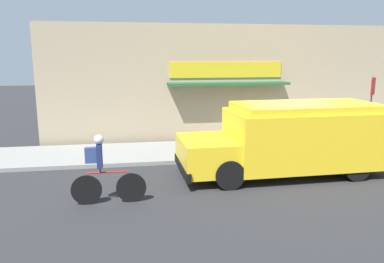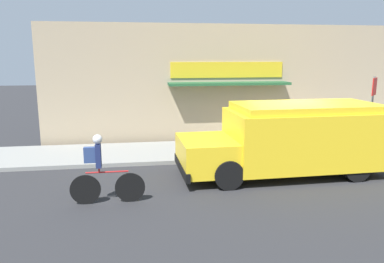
{
  "view_description": "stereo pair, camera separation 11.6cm",
  "coord_description": "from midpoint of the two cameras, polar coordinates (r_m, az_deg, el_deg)",
  "views": [
    {
      "loc": [
        -5.02,
        -11.4,
        3.4
      ],
      "look_at": [
        -3.19,
        -0.2,
        1.1
      ],
      "focal_mm": 35.0,
      "sensor_mm": 36.0,
      "label": 1
    },
    {
      "loc": [
        -4.91,
        -11.42,
        3.4
      ],
      "look_at": [
        -3.19,
        -0.2,
        1.1
      ],
      "focal_mm": 35.0,
      "sensor_mm": 36.0,
      "label": 2
    }
  ],
  "objects": [
    {
      "name": "cyclist",
      "position": [
        8.92,
        -13.76,
        -5.87
      ],
      "size": [
        1.73,
        0.22,
        1.65
      ],
      "rotation": [
        0.0,
        0.0,
        -0.01
      ],
      "color": "black",
      "rests_on": "ground_plane"
    },
    {
      "name": "school_bus",
      "position": [
        11.19,
        14.69,
        -0.93
      ],
      "size": [
        5.95,
        2.72,
        2.06
      ],
      "rotation": [
        0.0,
        0.0,
        0.03
      ],
      "color": "yellow",
      "rests_on": "ground_plane"
    },
    {
      "name": "stop_sign_post",
      "position": [
        14.56,
        25.44,
        4.24
      ],
      "size": [
        0.45,
        0.45,
        2.58
      ],
      "color": "slate",
      "rests_on": "sidewalk"
    },
    {
      "name": "ground_plane",
      "position": [
        12.9,
        13.75,
        -4.16
      ],
      "size": [
        70.0,
        70.0,
        0.0
      ],
      "primitive_type": "plane",
      "color": "#2B2B2D"
    },
    {
      "name": "sidewalk",
      "position": [
        14.13,
        11.57,
        -2.44
      ],
      "size": [
        28.0,
        2.79,
        0.13
      ],
      "color": "gray",
      "rests_on": "ground_plane"
    },
    {
      "name": "storefront",
      "position": [
        15.39,
        9.45,
        7.26
      ],
      "size": [
        16.96,
        0.96,
        4.62
      ],
      "color": "tan",
      "rests_on": "ground_plane"
    }
  ]
}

